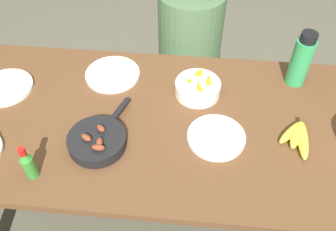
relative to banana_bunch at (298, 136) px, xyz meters
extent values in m
plane|color=#565142|center=(-0.51, 0.05, -0.72)|extent=(14.00, 14.00, 0.00)
cube|color=brown|center=(-0.51, 0.05, -0.04)|extent=(1.80, 0.86, 0.03)
cylinder|color=brown|center=(-1.35, 0.41, -0.39)|extent=(0.07, 0.07, 0.67)
cylinder|color=brown|center=(0.33, 0.41, -0.39)|extent=(0.07, 0.07, 0.67)
ellipsoid|color=yellow|center=(-0.02, 0.02, 0.00)|extent=(0.13, 0.14, 0.03)
ellipsoid|color=yellow|center=(0.00, 0.01, 0.00)|extent=(0.09, 0.16, 0.04)
ellipsoid|color=yellow|center=(0.02, -0.02, 0.00)|extent=(0.05, 0.20, 0.04)
cylinder|color=#4C3819|center=(0.02, 0.07, 0.00)|extent=(0.02, 0.02, 0.04)
cylinder|color=black|center=(-0.77, -0.11, -0.01)|extent=(0.22, 0.22, 0.01)
cylinder|color=black|center=(-0.77, -0.11, 0.01)|extent=(0.22, 0.22, 0.04)
cylinder|color=black|center=(-0.71, 0.05, 0.02)|extent=(0.06, 0.13, 0.02)
ellipsoid|color=brown|center=(-0.75, -0.08, 0.05)|extent=(0.05, 0.04, 0.02)
ellipsoid|color=brown|center=(-0.74, -0.14, 0.05)|extent=(0.04, 0.05, 0.03)
ellipsoid|color=brown|center=(-0.80, -0.13, 0.05)|extent=(0.05, 0.05, 0.03)
ellipsoid|color=brown|center=(-0.74, -0.17, 0.05)|extent=(0.05, 0.03, 0.03)
cylinder|color=silver|center=(-1.25, 0.16, -0.01)|extent=(0.24, 0.24, 0.02)
cylinder|color=silver|center=(-1.25, 0.19, 0.00)|extent=(0.10, 0.08, 0.01)
cube|color=silver|center=(-1.19, 0.14, 0.00)|extent=(0.05, 0.05, 0.00)
cylinder|color=silver|center=(-0.31, -0.03, -0.01)|extent=(0.23, 0.23, 0.02)
cylinder|color=silver|center=(-0.34, -0.03, 0.00)|extent=(0.11, 0.02, 0.01)
cube|color=silver|center=(-0.26, -0.03, 0.00)|extent=(0.04, 0.03, 0.00)
cylinder|color=silver|center=(-0.79, 0.30, -0.01)|extent=(0.25, 0.25, 0.02)
cylinder|color=silver|center=(-0.78, 0.27, 0.00)|extent=(0.09, 0.08, 0.01)
cube|color=silver|center=(-0.84, 0.33, 0.00)|extent=(0.05, 0.05, 0.00)
cylinder|color=silver|center=(-0.40, 0.22, 0.01)|extent=(0.20, 0.20, 0.06)
cone|color=orange|center=(-0.35, 0.22, 0.06)|extent=(0.03, 0.04, 0.06)
cone|color=orange|center=(-0.39, 0.27, 0.06)|extent=(0.05, 0.04, 0.06)
cone|color=orange|center=(-0.44, 0.22, 0.05)|extent=(0.03, 0.04, 0.04)
cone|color=orange|center=(-0.40, 0.18, 0.06)|extent=(0.04, 0.03, 0.06)
cylinder|color=#2D9351|center=(0.03, 0.34, 0.09)|extent=(0.09, 0.09, 0.22)
cylinder|color=black|center=(0.03, 0.34, 0.22)|extent=(0.07, 0.07, 0.04)
cylinder|color=#337F2D|center=(-0.97, -0.26, 0.03)|extent=(0.04, 0.04, 0.10)
cone|color=#337F2D|center=(-0.97, -0.26, 0.09)|extent=(0.04, 0.04, 0.03)
cylinder|color=red|center=(-0.97, -0.26, 0.12)|extent=(0.02, 0.02, 0.03)
cube|color=black|center=(-0.46, 0.70, -0.52)|extent=(0.38, 0.38, 0.41)
cylinder|color=#476642|center=(-0.46, 0.70, -0.06)|extent=(0.34, 0.34, 0.51)
camera|label=1|loc=(-0.42, -0.91, 1.07)|focal=38.00mm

